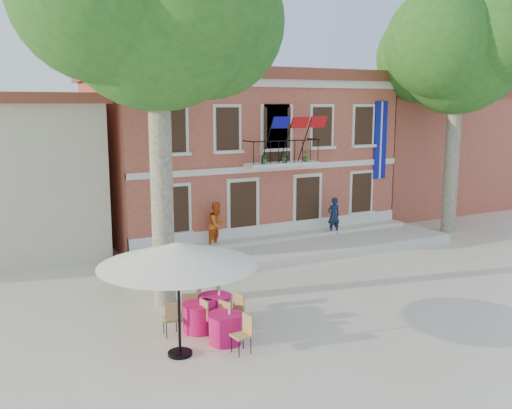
% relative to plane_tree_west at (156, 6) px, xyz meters
% --- Properties ---
extents(ground, '(90.00, 90.00, 0.00)m').
position_rel_plane_tree_west_xyz_m(ground, '(4.81, -1.01, -8.67)').
color(ground, beige).
rests_on(ground, ground).
extents(main_building, '(13.50, 9.59, 7.50)m').
position_rel_plane_tree_west_xyz_m(main_building, '(6.81, 8.98, -4.89)').
color(main_building, '#BC6744').
rests_on(main_building, ground).
extents(neighbor_east, '(9.40, 9.40, 6.40)m').
position_rel_plane_tree_west_xyz_m(neighbor_east, '(18.81, 9.99, -5.46)').
color(neighbor_east, '#BC6744').
rests_on(neighbor_east, ground).
extents(terrace, '(14.00, 3.40, 0.30)m').
position_rel_plane_tree_west_xyz_m(terrace, '(6.81, 3.39, -8.52)').
color(terrace, silver).
rests_on(terrace, ground).
extents(plane_tree_west, '(5.97, 5.97, 11.74)m').
position_rel_plane_tree_west_xyz_m(plane_tree_west, '(0.00, 0.00, 0.00)').
color(plane_tree_west, '#A59E84').
rests_on(plane_tree_west, ground).
extents(plane_tree_east, '(5.71, 5.71, 11.21)m').
position_rel_plane_tree_west_xyz_m(plane_tree_east, '(15.16, 3.11, -0.40)').
color(plane_tree_east, '#A59E84').
rests_on(plane_tree_east, ground).
extents(patio_umbrella, '(3.77, 3.77, 2.80)m').
position_rel_plane_tree_west_xyz_m(patio_umbrella, '(-0.89, -3.65, -6.16)').
color(patio_umbrella, black).
rests_on(patio_umbrella, ground).
extents(pedestrian_navy, '(0.63, 0.44, 1.65)m').
position_rel_plane_tree_west_xyz_m(pedestrian_navy, '(9.28, 4.18, -7.55)').
color(pedestrian_navy, '#111E38').
rests_on(pedestrian_navy, terrace).
extents(pedestrian_orange, '(1.11, 1.03, 1.84)m').
position_rel_plane_tree_west_xyz_m(pedestrian_orange, '(3.79, 4.48, -7.46)').
color(pedestrian_orange, '#E05C1A').
rests_on(pedestrian_orange, terrace).
extents(cafe_table_0, '(1.72, 1.86, 0.95)m').
position_rel_plane_tree_west_xyz_m(cafe_table_0, '(0.08, -2.51, -8.25)').
color(cafe_table_0, '#CC136A').
rests_on(cafe_table_0, ground).
extents(cafe_table_1, '(1.80, 1.82, 0.95)m').
position_rel_plane_tree_west_xyz_m(cafe_table_1, '(0.75, -2.09, -8.25)').
color(cafe_table_1, '#CC136A').
rests_on(cafe_table_1, ground).
extents(cafe_table_2, '(0.90, 1.95, 0.95)m').
position_rel_plane_tree_west_xyz_m(cafe_table_2, '(0.38, -3.52, -8.25)').
color(cafe_table_2, '#CC136A').
rests_on(cafe_table_2, ground).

